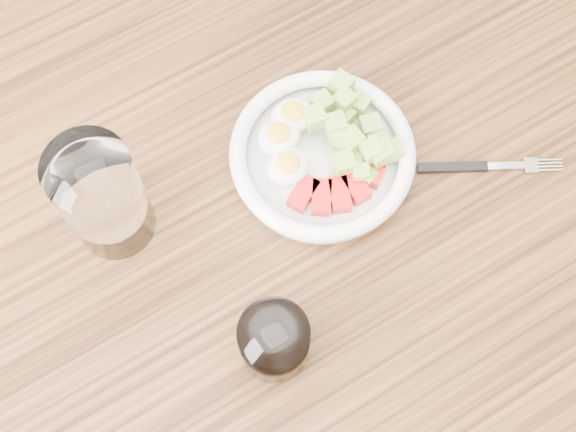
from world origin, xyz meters
name	(u,v)px	position (x,y,z in m)	size (l,w,h in m)	color
ground	(295,353)	(0.00, 0.00, 0.00)	(4.00, 4.00, 0.00)	brown
dining_table	(299,254)	(0.00, 0.00, 0.67)	(1.50, 0.90, 0.77)	brown
bowl	(323,153)	(0.07, 0.06, 0.79)	(0.22, 0.22, 0.06)	white
fork	(472,167)	(0.21, -0.04, 0.77)	(0.16, 0.10, 0.01)	black
water_glass	(102,197)	(-0.18, 0.11, 0.85)	(0.09, 0.09, 0.16)	white
coffee_glass	(274,341)	(-0.10, -0.11, 0.81)	(0.07, 0.07, 0.08)	white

